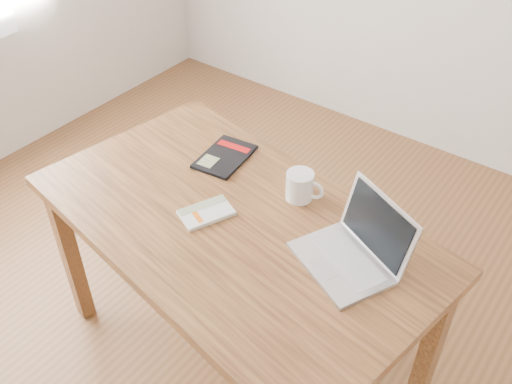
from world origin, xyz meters
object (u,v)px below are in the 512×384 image
Objects in this scene: coffee_mug at (301,186)px; black_guidebook at (225,157)px; laptop at (354,249)px; white_guidebook at (206,213)px; desk at (233,239)px.

black_guidebook is at bearing 167.39° from coffee_mug.
laptop reaches higher than coffee_mug.
white_guidebook is at bearing -69.17° from black_guidebook.
coffee_mug reaches higher than black_guidebook.
laptop is (0.49, 0.11, 0.04)m from white_guidebook.
laptop is (0.64, -0.17, 0.04)m from black_guidebook.
black_guidebook is at bearing -170.11° from laptop.
desk is at bearing -125.78° from coffee_mug.
white_guidebook is at bearing -148.83° from desk.
white_guidebook is 0.32m from black_guidebook.
coffee_mug is at bearing 177.79° from laptop.
white_guidebook reaches higher than desk.
black_guidebook reaches higher than desk.
laptop reaches higher than white_guidebook.
laptop is at bearing 20.20° from desk.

